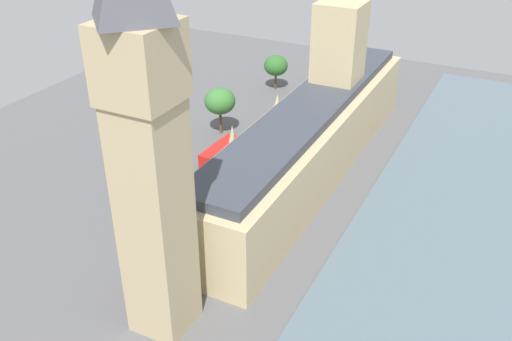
% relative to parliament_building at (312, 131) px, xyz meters
% --- Properties ---
extents(ground_plane, '(148.12, 148.12, 0.00)m').
position_rel_parliament_building_xyz_m(ground_plane, '(1.99, 1.75, -7.80)').
color(ground_plane, '#565659').
extents(river_thames, '(44.28, 133.31, 0.25)m').
position_rel_parliament_building_xyz_m(river_thames, '(-34.93, 1.75, -7.67)').
color(river_thames, slate).
rests_on(river_thames, ground).
extents(parliament_building, '(13.87, 75.40, 28.93)m').
position_rel_parliament_building_xyz_m(parliament_building, '(0.00, 0.00, 0.00)').
color(parliament_building, tan).
rests_on(parliament_building, ground).
extents(clock_tower, '(7.73, 7.73, 52.27)m').
position_rel_parliament_building_xyz_m(clock_tower, '(1.53, 45.88, 19.23)').
color(clock_tower, tan).
rests_on(clock_tower, ground).
extents(car_white_by_river_gate, '(2.02, 4.15, 1.74)m').
position_rel_parliament_building_xyz_m(car_white_by_river_gate, '(14.73, -22.84, -6.91)').
color(car_white_by_river_gate, silver).
rests_on(car_white_by_river_gate, ground).
extents(car_dark_green_leading, '(2.32, 4.61, 1.74)m').
position_rel_parliament_building_xyz_m(car_dark_green_leading, '(15.11, -9.91, -6.91)').
color(car_dark_green_leading, '#19472D').
rests_on(car_dark_green_leading, ground).
extents(double_decker_bus_trailing, '(2.96, 10.59, 4.75)m').
position_rel_parliament_building_xyz_m(double_decker_bus_trailing, '(15.62, 7.58, -5.16)').
color(double_decker_bus_trailing, red).
rests_on(double_decker_bus_trailing, ground).
extents(car_black_opposite_hall, '(2.27, 4.59, 1.74)m').
position_rel_parliament_building_xyz_m(car_black_opposite_hall, '(16.44, 24.35, -6.91)').
color(car_black_opposite_hall, black).
rests_on(car_black_opposite_hall, ground).
extents(car_silver_under_trees, '(2.13, 4.39, 1.74)m').
position_rel_parliament_building_xyz_m(car_silver_under_trees, '(13.78, 31.99, -6.91)').
color(car_silver_under_trees, '#B7B7BC').
rests_on(car_silver_under_trees, ground).
extents(pedestrian_midblock, '(0.66, 0.58, 1.63)m').
position_rel_parliament_building_xyz_m(pedestrian_midblock, '(8.66, 15.26, -7.07)').
color(pedestrian_midblock, navy).
rests_on(pedestrian_midblock, ground).
extents(pedestrian_near_tower, '(0.63, 0.69, 1.64)m').
position_rel_parliament_building_xyz_m(pedestrian_near_tower, '(9.17, 26.93, -7.06)').
color(pedestrian_near_tower, black).
rests_on(pedestrian_near_tower, ground).
extents(pedestrian_corner, '(0.63, 0.61, 1.49)m').
position_rel_parliament_building_xyz_m(pedestrian_corner, '(8.99, -3.12, -7.13)').
color(pedestrian_corner, navy).
rests_on(pedestrian_corner, ground).
extents(plane_tree_kerbside, '(6.52, 6.52, 10.15)m').
position_rel_parliament_building_xyz_m(plane_tree_kerbside, '(23.00, -5.78, -0.45)').
color(plane_tree_kerbside, brown).
rests_on(plane_tree_kerbside, ground).
extents(plane_tree_far_end, '(5.97, 5.97, 8.69)m').
position_rel_parliament_building_xyz_m(plane_tree_far_end, '(23.47, -34.50, -1.68)').
color(plane_tree_far_end, brown).
rests_on(plane_tree_far_end, ground).
extents(plane_tree_slot_10, '(4.90, 4.90, 8.97)m').
position_rel_parliament_building_xyz_m(plane_tree_slot_10, '(22.72, 22.21, -0.97)').
color(plane_tree_slot_10, brown).
rests_on(plane_tree_slot_10, ground).
extents(street_lamp_slot_11, '(0.56, 0.56, 5.83)m').
position_rel_parliament_building_xyz_m(street_lamp_slot_11, '(23.41, -6.09, -3.69)').
color(street_lamp_slot_11, black).
rests_on(street_lamp_slot_11, ground).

